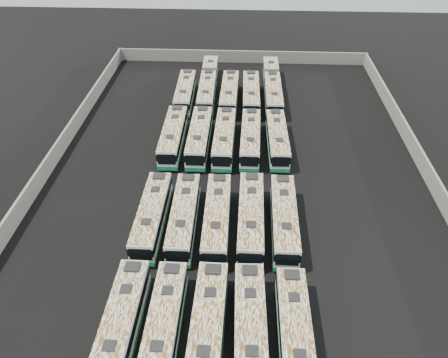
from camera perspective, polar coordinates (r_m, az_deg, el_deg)
ground at (r=51.13m, az=1.51°, el=-0.27°), size 140.00×140.00×0.00m
perimeter_wall at (r=50.47m, az=1.53°, el=0.73°), size 45.20×73.20×2.20m
bus_front_far_left at (r=36.24m, az=-13.34°, el=-18.26°), size 2.50×11.46×3.22m
bus_front_left at (r=35.66m, az=-7.88°, el=-18.66°), size 2.41×11.22×3.16m
bus_front_center at (r=35.12m, az=-2.19°, el=-19.26°), size 2.68×11.70×3.28m
bus_front_right at (r=35.18m, az=3.44°, el=-19.25°), size 2.70×11.52×3.23m
bus_front_far_right at (r=35.40m, az=9.25°, el=-19.48°), size 2.42×11.21×3.15m
bus_midfront_far_left at (r=44.57m, az=-9.37°, el=-4.70°), size 2.40×11.31×3.19m
bus_midfront_left at (r=43.99m, az=-5.25°, el=-4.95°), size 2.54×11.30×3.17m
bus_midfront_center at (r=43.60m, az=-0.91°, el=-5.16°), size 2.51×11.51×3.24m
bus_midfront_right at (r=43.71m, az=3.52°, el=-5.06°), size 2.61×11.75×3.30m
bus_midfront_far_right at (r=43.92m, az=7.84°, el=-5.22°), size 2.56×11.49×3.23m
bus_midback_far_left at (r=56.69m, az=-6.65°, el=5.61°), size 2.62×11.72×3.29m
bus_midback_left at (r=56.21m, az=-3.22°, el=5.53°), size 2.51×11.73×3.30m
bus_midback_center at (r=55.91m, az=0.05°, el=5.38°), size 2.60×11.62×3.27m
bus_midback_right at (r=55.98m, az=3.47°, el=5.31°), size 2.64×11.37×3.19m
bus_midback_far_right at (r=56.23m, az=6.98°, el=5.22°), size 2.63×11.28×3.16m
bus_back_far_left at (r=67.85m, az=-5.09°, el=11.18°), size 2.70×11.44×3.21m
bus_back_left at (r=70.31m, az=-2.08°, el=12.24°), size 2.70×17.54×3.17m
bus_back_center at (r=67.16m, az=0.71°, el=11.07°), size 2.57×11.57×3.25m
bus_back_right at (r=67.15m, az=3.55°, el=10.99°), size 2.56×11.55×3.25m
bus_back_far_right at (r=70.05m, az=6.32°, el=11.96°), size 2.51×17.79×3.22m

